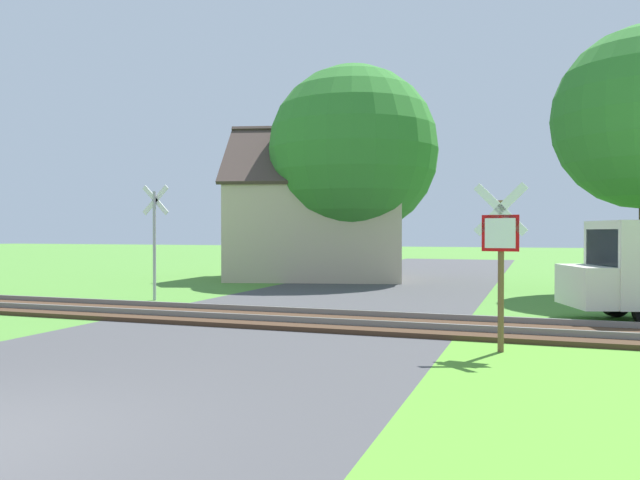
{
  "coord_description": "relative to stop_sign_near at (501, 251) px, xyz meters",
  "views": [
    {
      "loc": [
        5.31,
        -4.22,
        1.99
      ],
      "look_at": [
        0.5,
        9.61,
        1.8
      ],
      "focal_mm": 35.0,
      "sensor_mm": 36.0,
      "label": 1
    }
  ],
  "objects": [
    {
      "name": "tree_center",
      "position": [
        -6.57,
        13.97,
        3.65
      ],
      "size": [
        6.95,
        6.95,
        8.8
      ],
      "color": "#513823",
      "rests_on": "ground"
    },
    {
      "name": "road_asphalt",
      "position": [
        -4.75,
        -4.43,
        -1.67
      ],
      "size": [
        7.72,
        80.0,
        0.01
      ],
      "primitive_type": "cube",
      "color": "#424244",
      "rests_on": "ground"
    },
    {
      "name": "house",
      "position": [
        -8.31,
        14.46,
        0.52
      ],
      "size": [
        8.53,
        7.4,
        6.54
      ],
      "rotation": [
        0.0,
        0.0,
        0.25
      ],
      "color": "#C6B293",
      "rests_on": "ground"
    },
    {
      "name": "stop_sign_near",
      "position": [
        0.0,
        0.0,
        0.0
      ],
      "size": [
        0.87,
        0.19,
        2.8
      ],
      "rotation": [
        0.0,
        0.0,
        3.01
      ],
      "color": "brown",
      "rests_on": "ground"
    },
    {
      "name": "rail_track",
      "position": [
        -4.75,
        2.18,
        -1.61
      ],
      "size": [
        60.0,
        2.6,
        0.22
      ],
      "color": "#422D1E",
      "rests_on": "ground"
    },
    {
      "name": "crossing_sign_far",
      "position": [
        -9.93,
        4.87,
        0.27
      ],
      "size": [
        0.88,
        0.12,
        3.36
      ],
      "rotation": [
        0.0,
        0.0,
        0.0
      ],
      "color": "#9E9EA5",
      "rests_on": "ground"
    }
  ]
}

